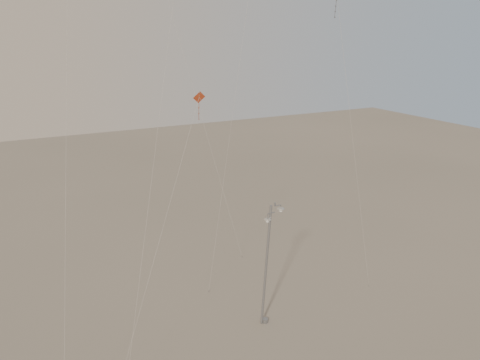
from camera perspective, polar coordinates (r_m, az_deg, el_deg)
name	(u,v)px	position (r m, az deg, el deg)	size (l,w,h in m)	color
street_lamp	(268,261)	(33.33, 3.41, -9.87)	(1.75, 0.62, 9.23)	#94969C
kite_1	(167,55)	(32.75, -8.88, 14.85)	(9.13, 12.42, 25.95)	#322C2A
kite_3	(181,162)	(28.63, -7.15, 2.21)	(9.39, 7.95, 16.72)	maroon
kite_4	(346,83)	(36.21, 12.84, 11.43)	(3.33, 2.94, 22.99)	#322C2A
kite_5	(173,19)	(43.34, -8.18, 18.84)	(5.26, 7.50, 27.84)	brown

